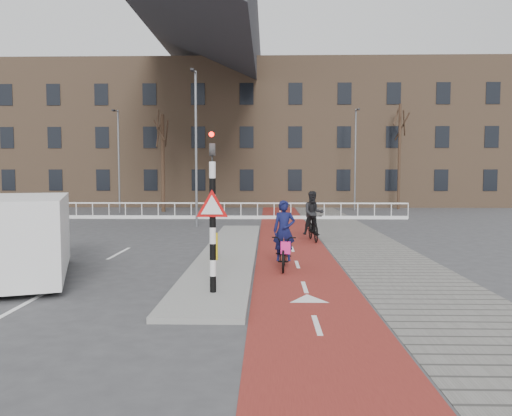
{
  "coord_description": "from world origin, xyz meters",
  "views": [
    {
      "loc": [
        0.61,
        -12.86,
        2.75
      ],
      "look_at": [
        0.19,
        5.0,
        1.5
      ],
      "focal_mm": 35.0,
      "sensor_mm": 36.0,
      "label": 1
    }
  ],
  "objects": [
    {
      "name": "townhouse_row",
      "position": [
        -3.0,
        32.0,
        7.81
      ],
      "size": [
        46.0,
        10.0,
        15.9
      ],
      "color": "#7F6047",
      "rests_on": "ground"
    },
    {
      "name": "streetlight_right",
      "position": [
        7.01,
        23.9,
        3.7
      ],
      "size": [
        0.12,
        0.12,
        7.41
      ],
      "primitive_type": "cylinder",
      "color": "slate",
      "rests_on": "ground"
    },
    {
      "name": "sidewalk",
      "position": [
        4.3,
        10.0,
        0.01
      ],
      "size": [
        3.0,
        60.0,
        0.01
      ],
      "primitive_type": "cube",
      "color": "slate",
      "rests_on": "ground"
    },
    {
      "name": "traffic_signal",
      "position": [
        -0.6,
        -2.02,
        1.99
      ],
      "size": [
        0.8,
        0.8,
        3.68
      ],
      "color": "black",
      "rests_on": "curb_island"
    },
    {
      "name": "tree_right",
      "position": [
        10.63,
        25.47,
        3.99
      ],
      "size": [
        0.21,
        0.21,
        7.98
      ],
      "primitive_type": "cylinder",
      "color": "black",
      "rests_on": "ground"
    },
    {
      "name": "cyclist_near",
      "position": [
        1.08,
        1.29,
        0.67
      ],
      "size": [
        0.74,
        1.92,
        1.97
      ],
      "rotation": [
        0.0,
        0.0,
        -0.04
      ],
      "color": "black",
      "rests_on": "bike_lane"
    },
    {
      "name": "railing",
      "position": [
        -5.0,
        17.0,
        0.31
      ],
      "size": [
        28.0,
        0.1,
        0.99
      ],
      "color": "silver",
      "rests_on": "ground"
    },
    {
      "name": "streetlight_left",
      "position": [
        -9.7,
        21.55,
        3.54
      ],
      "size": [
        0.12,
        0.12,
        7.09
      ],
      "primitive_type": "cylinder",
      "color": "slate",
      "rests_on": "ground"
    },
    {
      "name": "van",
      "position": [
        -5.67,
        -0.23,
        1.13
      ],
      "size": [
        3.58,
        5.38,
        2.15
      ],
      "rotation": [
        0.0,
        0.0,
        0.35
      ],
      "color": "white",
      "rests_on": "ground"
    },
    {
      "name": "tree_mid",
      "position": [
        -6.83,
        22.44,
        3.45
      ],
      "size": [
        0.27,
        0.27,
        6.9
      ],
      "primitive_type": "cylinder",
      "color": "black",
      "rests_on": "ground"
    },
    {
      "name": "bollard",
      "position": [
        -0.96,
        2.11,
        0.53
      ],
      "size": [
        0.12,
        0.12,
        0.82
      ],
      "primitive_type": "cylinder",
      "color": "#D8B80C",
      "rests_on": "curb_island"
    },
    {
      "name": "ground",
      "position": [
        0.0,
        0.0,
        0.0
      ],
      "size": [
        120.0,
        120.0,
        0.0
      ],
      "primitive_type": "plane",
      "color": "#38383A",
      "rests_on": "ground"
    },
    {
      "name": "bike_lane",
      "position": [
        1.5,
        10.0,
        0.01
      ],
      "size": [
        2.5,
        60.0,
        0.01
      ],
      "primitive_type": "cube",
      "color": "maroon",
      "rests_on": "ground"
    },
    {
      "name": "cyclist_far",
      "position": [
        2.45,
        7.21,
        0.84
      ],
      "size": [
        0.93,
        1.93,
        2.02
      ],
      "rotation": [
        0.0,
        0.0,
        0.11
      ],
      "color": "black",
      "rests_on": "bike_lane"
    },
    {
      "name": "curb_island",
      "position": [
        -0.7,
        4.0,
        0.06
      ],
      "size": [
        1.8,
        16.0,
        0.12
      ],
      "primitive_type": "cube",
      "color": "gray",
      "rests_on": "ground"
    },
    {
      "name": "streetlight_near",
      "position": [
        -3.06,
        12.7,
        3.96
      ],
      "size": [
        0.12,
        0.12,
        7.92
      ],
      "primitive_type": "cylinder",
      "color": "slate",
      "rests_on": "ground"
    }
  ]
}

